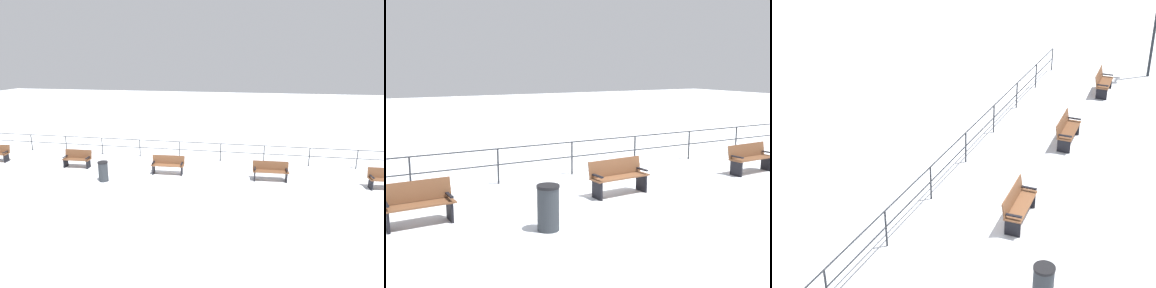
# 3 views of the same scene
# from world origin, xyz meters

# --- Properties ---
(ground_plane) EXTENTS (80.00, 80.00, 0.00)m
(ground_plane) POSITION_xyz_m (0.00, 0.00, 0.00)
(ground_plane) COLOR white
(ground_plane) RESTS_ON ground
(bench_third) EXTENTS (0.59, 1.64, 0.91)m
(bench_third) POSITION_xyz_m (-0.05, -0.00, 0.49)
(bench_third) COLOR brown
(bench_third) RESTS_ON ground
(bench_fourth) EXTENTS (0.59, 1.67, 0.89)m
(bench_fourth) POSITION_xyz_m (-0.09, 4.94, 0.48)
(bench_fourth) COLOR brown
(bench_fourth) RESTS_ON ground
(bench_fifth) EXTENTS (0.62, 1.55, 0.92)m
(bench_fifth) POSITION_xyz_m (0.05, 9.88, 0.48)
(bench_fifth) COLOR brown
(bench_fifth) RESTS_ON ground
(waterfront_railing) EXTENTS (0.05, 23.54, 1.02)m
(waterfront_railing) POSITION_xyz_m (-2.57, 0.00, 0.70)
(waterfront_railing) COLOR #26282D
(waterfront_railing) RESTS_ON ground
(trash_bin) EXTENTS (0.47, 0.47, 0.94)m
(trash_bin) POSITION_xyz_m (1.45, -2.71, 0.47)
(trash_bin) COLOR #2D3338
(trash_bin) RESTS_ON ground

